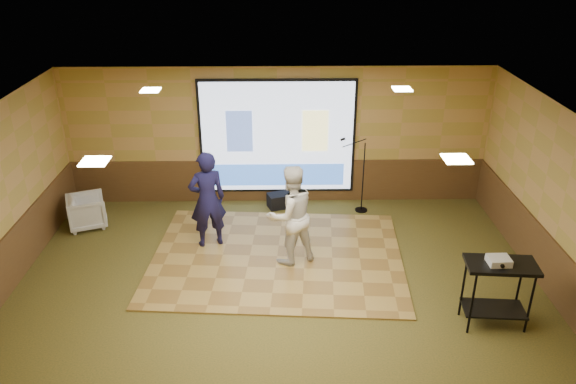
{
  "coord_description": "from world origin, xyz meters",
  "views": [
    {
      "loc": [
        0.03,
        -7.83,
        5.52
      ],
      "look_at": [
        0.18,
        1.14,
        1.3
      ],
      "focal_mm": 35.0,
      "sensor_mm": 36.0,
      "label": 1
    }
  ],
  "objects_px": {
    "projector_screen": "(277,139)",
    "projector": "(499,261)",
    "banquet_chair": "(87,211)",
    "duffel_bag": "(280,200)",
    "player_right": "(291,215)",
    "av_table": "(499,281)",
    "mic_stand": "(360,190)",
    "dance_floor": "(277,257)",
    "player_left": "(207,200)"
  },
  "relations": [
    {
      "from": "mic_stand",
      "to": "duffel_bag",
      "type": "xyz_separation_m",
      "value": [
        -1.7,
        0.2,
        -0.34
      ]
    },
    {
      "from": "dance_floor",
      "to": "duffel_bag",
      "type": "relative_size",
      "value": 9.11
    },
    {
      "from": "projector",
      "to": "banquet_chair",
      "type": "bearing_deg",
      "value": 154.04
    },
    {
      "from": "banquet_chair",
      "to": "player_right",
      "type": "bearing_deg",
      "value": -130.07
    },
    {
      "from": "projector_screen",
      "to": "projector",
      "type": "bearing_deg",
      "value": -53.51
    },
    {
      "from": "projector_screen",
      "to": "duffel_bag",
      "type": "relative_size",
      "value": 6.62
    },
    {
      "from": "dance_floor",
      "to": "player_left",
      "type": "distance_m",
      "value": 1.67
    },
    {
      "from": "duffel_bag",
      "to": "dance_floor",
      "type": "bearing_deg",
      "value": -91.55
    },
    {
      "from": "projector_screen",
      "to": "dance_floor",
      "type": "relative_size",
      "value": 0.73
    },
    {
      "from": "dance_floor",
      "to": "duffel_bag",
      "type": "xyz_separation_m",
      "value": [
        0.06,
        2.09,
        0.14
      ]
    },
    {
      "from": "player_right",
      "to": "projector",
      "type": "xyz_separation_m",
      "value": [
        3.0,
        -1.83,
        0.18
      ]
    },
    {
      "from": "projector_screen",
      "to": "mic_stand",
      "type": "distance_m",
      "value": 2.06
    },
    {
      "from": "mic_stand",
      "to": "player_left",
      "type": "bearing_deg",
      "value": -144.65
    },
    {
      "from": "duffel_bag",
      "to": "projector_screen",
      "type": "bearing_deg",
      "value": 97.68
    },
    {
      "from": "dance_floor",
      "to": "player_left",
      "type": "xyz_separation_m",
      "value": [
        -1.29,
        0.48,
        0.96
      ]
    },
    {
      "from": "mic_stand",
      "to": "projector_screen",
      "type": "bearing_deg",
      "value": 174.54
    },
    {
      "from": "projector",
      "to": "mic_stand",
      "type": "distance_m",
      "value": 4.19
    },
    {
      "from": "mic_stand",
      "to": "duffel_bag",
      "type": "relative_size",
      "value": 3.33
    },
    {
      "from": "mic_stand",
      "to": "banquet_chair",
      "type": "distance_m",
      "value": 5.64
    },
    {
      "from": "player_left",
      "to": "banquet_chair",
      "type": "relative_size",
      "value": 2.58
    },
    {
      "from": "projector_screen",
      "to": "projector",
      "type": "xyz_separation_m",
      "value": [
        3.22,
        -4.36,
        -0.34
      ]
    },
    {
      "from": "player_right",
      "to": "av_table",
      "type": "xyz_separation_m",
      "value": [
        3.05,
        -1.82,
        -0.18
      ]
    },
    {
      "from": "projector",
      "to": "av_table",
      "type": "bearing_deg",
      "value": 7.36
    },
    {
      "from": "projector_screen",
      "to": "projector",
      "type": "relative_size",
      "value": 10.48
    },
    {
      "from": "player_left",
      "to": "banquet_chair",
      "type": "xyz_separation_m",
      "value": [
        -2.56,
        0.82,
        -0.64
      ]
    },
    {
      "from": "projector_screen",
      "to": "banquet_chair",
      "type": "height_order",
      "value": "projector_screen"
    },
    {
      "from": "banquet_chair",
      "to": "mic_stand",
      "type": "bearing_deg",
      "value": -104.69
    },
    {
      "from": "projector",
      "to": "mic_stand",
      "type": "bearing_deg",
      "value": 109.74
    },
    {
      "from": "dance_floor",
      "to": "projector_screen",
      "type": "bearing_deg",
      "value": 89.61
    },
    {
      "from": "dance_floor",
      "to": "duffel_bag",
      "type": "bearing_deg",
      "value": 88.45
    },
    {
      "from": "projector_screen",
      "to": "player_right",
      "type": "bearing_deg",
      "value": -84.84
    },
    {
      "from": "dance_floor",
      "to": "mic_stand",
      "type": "xyz_separation_m",
      "value": [
        1.76,
        1.9,
        0.48
      ]
    },
    {
      "from": "av_table",
      "to": "banquet_chair",
      "type": "distance_m",
      "value": 7.87
    },
    {
      "from": "mic_stand",
      "to": "dance_floor",
      "type": "bearing_deg",
      "value": -122.44
    },
    {
      "from": "player_right",
      "to": "duffel_bag",
      "type": "xyz_separation_m",
      "value": [
        -0.19,
        2.23,
        -0.8
      ]
    },
    {
      "from": "player_right",
      "to": "banquet_chair",
      "type": "relative_size",
      "value": 2.54
    },
    {
      "from": "dance_floor",
      "to": "banquet_chair",
      "type": "relative_size",
      "value": 6.25
    },
    {
      "from": "player_right",
      "to": "banquet_chair",
      "type": "distance_m",
      "value": 4.38
    },
    {
      "from": "dance_floor",
      "to": "av_table",
      "type": "relative_size",
      "value": 4.22
    },
    {
      "from": "banquet_chair",
      "to": "duffel_bag",
      "type": "relative_size",
      "value": 1.46
    },
    {
      "from": "projector_screen",
      "to": "duffel_bag",
      "type": "bearing_deg",
      "value": -82.32
    },
    {
      "from": "player_right",
      "to": "mic_stand",
      "type": "distance_m",
      "value": 2.58
    },
    {
      "from": "projector",
      "to": "duffel_bag",
      "type": "relative_size",
      "value": 0.63
    },
    {
      "from": "duffel_bag",
      "to": "projector",
      "type": "bearing_deg",
      "value": -51.9
    },
    {
      "from": "projector_screen",
      "to": "player_right",
      "type": "relative_size",
      "value": 1.79
    },
    {
      "from": "av_table",
      "to": "banquet_chair",
      "type": "height_order",
      "value": "av_table"
    },
    {
      "from": "player_left",
      "to": "projector",
      "type": "distance_m",
      "value": 5.15
    },
    {
      "from": "projector_screen",
      "to": "av_table",
      "type": "height_order",
      "value": "projector_screen"
    },
    {
      "from": "av_table",
      "to": "banquet_chair",
      "type": "relative_size",
      "value": 1.48
    },
    {
      "from": "duffel_bag",
      "to": "player_right",
      "type": "bearing_deg",
      "value": -85.18
    }
  ]
}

